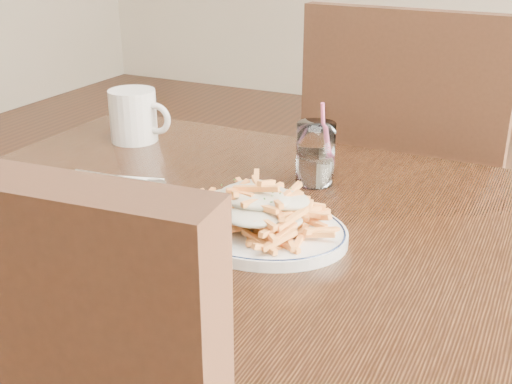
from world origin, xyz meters
The scene contains 8 objects.
table centered at (0.00, 0.00, 0.67)m, with size 1.20×0.80×0.75m.
chair_far centered at (0.08, 0.67, 0.58)m, with size 0.50×0.50×1.02m.
fries_plate centered at (0.01, -0.06, 0.76)m, with size 0.33×0.30×0.02m.
loaded_fries centered at (0.01, -0.06, 0.80)m, with size 0.25×0.22×0.06m.
napkin centered at (-0.29, -0.03, 0.75)m, with size 0.17×0.11×0.01m, color white.
cutlery centered at (-0.29, -0.02, 0.76)m, with size 0.21×0.10×0.01m.
water_glass centered at (0.02, 0.17, 0.80)m, with size 0.07×0.07×0.15m.
coffee_mug centered at (-0.42, 0.23, 0.81)m, with size 0.14×0.10×0.11m.
Camera 1 is at (0.40, -0.84, 1.18)m, focal length 45.00 mm.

